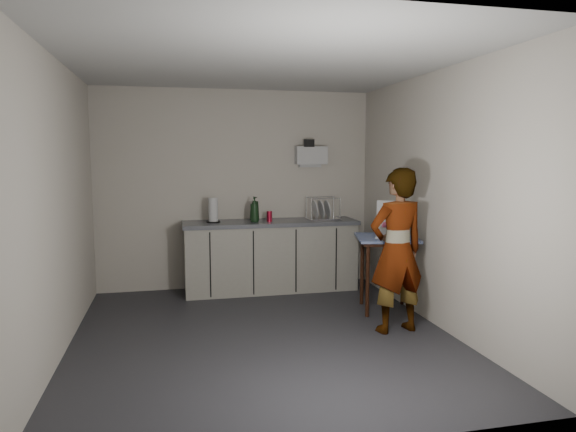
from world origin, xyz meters
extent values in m
plane|color=#29282E|center=(0.00, 0.00, 0.00)|extent=(4.00, 4.00, 0.00)
cube|color=beige|center=(0.00, 1.99, 1.30)|extent=(3.60, 0.02, 2.60)
cube|color=beige|center=(1.79, 0.00, 1.30)|extent=(0.02, 4.00, 2.60)
cube|color=beige|center=(-1.79, 0.00, 1.30)|extent=(0.02, 4.00, 2.60)
cube|color=silver|center=(0.00, 0.00, 2.60)|extent=(3.60, 4.00, 0.01)
cube|color=black|center=(0.40, 1.70, 0.04)|extent=(2.20, 0.52, 0.08)
cube|color=#A9A696|center=(0.40, 1.70, 0.43)|extent=(2.20, 0.58, 0.86)
cube|color=#4F5259|center=(0.40, 1.70, 0.89)|extent=(2.24, 0.62, 0.05)
cube|color=black|center=(-0.40, 1.41, 0.43)|extent=(0.02, 0.01, 0.80)
cube|color=black|center=(0.13, 1.41, 0.43)|extent=(0.02, 0.01, 0.80)
cube|color=black|center=(0.67, 1.41, 0.43)|extent=(0.01, 0.01, 0.80)
cube|color=black|center=(1.20, 1.41, 0.43)|extent=(0.02, 0.01, 0.80)
cube|color=silver|center=(1.00, 1.92, 1.75)|extent=(0.42, 0.16, 0.24)
cube|color=silver|center=(1.00, 1.97, 1.61)|extent=(0.30, 0.06, 0.04)
cube|color=black|center=(0.95, 1.83, 1.91)|extent=(0.14, 0.02, 0.10)
cylinder|color=black|center=(1.21, 0.35, 0.39)|extent=(0.04, 0.04, 0.78)
cylinder|color=black|center=(1.68, 0.24, 0.39)|extent=(0.04, 0.04, 0.78)
cylinder|color=black|center=(1.32, 0.82, 0.39)|extent=(0.04, 0.04, 0.78)
cylinder|color=black|center=(1.79, 0.70, 0.39)|extent=(0.04, 0.04, 0.78)
cube|color=black|center=(1.50, 0.53, 0.80)|extent=(0.70, 0.70, 0.04)
cube|color=navy|center=(1.50, 0.53, 0.83)|extent=(0.79, 0.79, 0.03)
imported|color=#B2A593|center=(1.31, -0.14, 0.82)|extent=(0.65, 0.48, 1.63)
imported|color=black|center=(0.18, 1.63, 1.07)|extent=(0.16, 0.16, 0.32)
cylinder|color=#B8122F|center=(0.38, 1.65, 0.98)|extent=(0.07, 0.07, 0.13)
cylinder|color=black|center=(0.21, 1.73, 1.04)|extent=(0.07, 0.07, 0.26)
cylinder|color=black|center=(-0.33, 1.70, 0.92)|extent=(0.17, 0.17, 0.02)
cylinder|color=silver|center=(-0.33, 1.70, 1.07)|extent=(0.12, 0.12, 0.29)
cube|color=silver|center=(1.10, 1.69, 0.92)|extent=(0.42, 0.32, 0.02)
cylinder|color=silver|center=(0.91, 1.55, 1.07)|extent=(0.01, 0.01, 0.28)
cylinder|color=silver|center=(1.29, 1.55, 1.07)|extent=(0.01, 0.01, 0.28)
cylinder|color=silver|center=(0.91, 1.83, 1.07)|extent=(0.01, 0.01, 0.28)
cylinder|color=silver|center=(1.29, 1.83, 1.07)|extent=(0.01, 0.01, 0.28)
cylinder|color=silver|center=(1.00, 1.69, 1.05)|extent=(0.05, 0.23, 0.23)
cylinder|color=silver|center=(1.08, 1.69, 1.05)|extent=(0.05, 0.23, 0.23)
cylinder|color=silver|center=(1.17, 1.69, 1.05)|extent=(0.05, 0.23, 0.23)
cube|color=silver|center=(1.51, 0.50, 0.85)|extent=(0.37, 0.37, 0.01)
cube|color=silver|center=(1.45, 0.38, 0.91)|extent=(0.26, 0.13, 0.10)
cube|color=silver|center=(1.57, 0.63, 0.91)|extent=(0.26, 0.13, 0.10)
cube|color=silver|center=(1.39, 0.56, 0.91)|extent=(0.13, 0.26, 0.10)
cube|color=silver|center=(1.63, 0.45, 0.91)|extent=(0.13, 0.26, 0.10)
cube|color=silver|center=(1.57, 0.63, 1.10)|extent=(0.26, 0.13, 0.28)
cylinder|color=silver|center=(1.51, 0.50, 0.91)|extent=(0.19, 0.19, 0.10)
sphere|color=#FF5D8E|center=(1.45, 0.49, 0.98)|extent=(0.06, 0.06, 0.06)
sphere|color=#58ABEF|center=(1.54, 0.45, 0.98)|extent=(0.06, 0.06, 0.06)
sphere|color=#5BDE78|center=(1.53, 0.54, 0.98)|extent=(0.06, 0.06, 0.06)
sphere|color=#FF5D8E|center=(1.49, 0.56, 0.98)|extent=(0.06, 0.06, 0.06)
camera|label=1|loc=(-0.84, -4.75, 1.74)|focal=32.00mm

